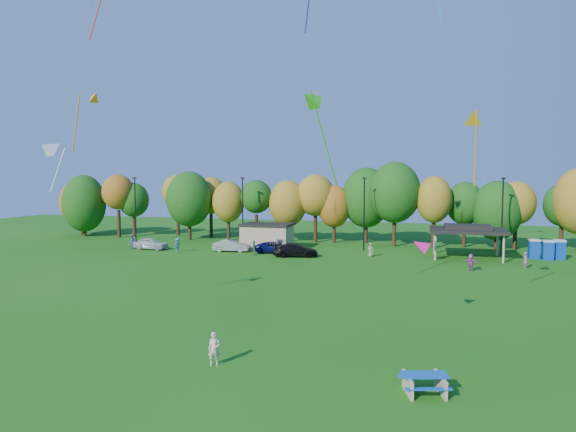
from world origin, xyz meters
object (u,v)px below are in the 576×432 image
(car_a, at_px, (151,243))
(car_c, at_px, (275,247))
(porta_potties, at_px, (547,249))
(car_b, at_px, (231,246))
(car_d, at_px, (295,250))
(picnic_table, at_px, (424,382))
(kite_flyer, at_px, (214,349))

(car_a, relative_size, car_c, 0.91)
(porta_potties, height_order, car_a, porta_potties)
(car_b, height_order, car_d, car_d)
(picnic_table, xyz_separation_m, car_d, (-14.46, 34.69, 0.26))
(porta_potties, distance_m, picnic_table, 42.27)
(picnic_table, distance_m, car_d, 37.58)
(porta_potties, bearing_deg, kite_flyer, -120.32)
(car_b, xyz_separation_m, car_c, (5.49, 0.44, -0.05))
(porta_potties, xyz_separation_m, car_c, (-30.66, -3.34, -0.42))
(car_a, bearing_deg, porta_potties, -81.63)
(car_b, bearing_deg, picnic_table, -156.77)
(car_c, relative_size, car_d, 0.93)
(porta_potties, height_order, car_d, porta_potties)
(car_a, bearing_deg, picnic_table, -133.95)
(kite_flyer, relative_size, car_c, 0.34)
(car_a, xyz_separation_m, car_c, (16.01, 1.27, -0.08))
(porta_potties, xyz_separation_m, car_a, (-46.67, -4.61, -0.34))
(car_d, bearing_deg, kite_flyer, 174.14)
(kite_flyer, distance_m, car_a, 42.09)
(car_b, distance_m, car_d, 8.74)
(picnic_table, bearing_deg, car_d, 96.90)
(picnic_table, relative_size, car_b, 0.53)
(car_a, distance_m, car_d, 19.11)
(picnic_table, height_order, car_d, car_d)
(car_a, height_order, car_d, car_a)
(kite_flyer, bearing_deg, car_b, 87.43)
(car_a, distance_m, car_c, 16.06)
(car_a, bearing_deg, car_b, -82.73)
(car_c, distance_m, car_d, 3.76)
(car_c, bearing_deg, car_a, 88.02)
(picnic_table, relative_size, car_d, 0.45)
(kite_flyer, height_order, car_a, kite_flyer)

